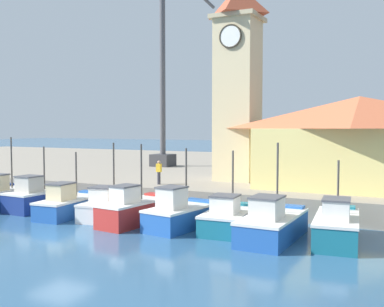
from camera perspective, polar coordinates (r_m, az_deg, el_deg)
ground_plane at (r=22.09m, az=-16.25°, el=-10.46°), size 300.00×300.00×0.00m
quay_wharf at (r=46.90m, az=8.36°, el=-2.26°), size 120.00×40.00×1.33m
fishing_boat_left_outer at (r=31.78m, az=-22.75°, el=-4.96°), size 2.21×5.13×4.57m
fishing_boat_left_inner at (r=30.08m, az=-18.98°, el=-5.32°), size 2.28×4.20×4.00m
fishing_boat_mid_left at (r=27.57m, az=-15.27°, el=-6.22°), size 2.22×4.94×3.74m
fishing_boat_center at (r=26.42m, az=-10.45°, el=-6.64°), size 2.69×4.47×4.33m
fishing_boat_mid_right at (r=24.59m, az=-7.34°, el=-7.08°), size 2.28×4.72×4.31m
fishing_boat_right_inner at (r=23.38m, az=-1.59°, el=-7.67°), size 2.54×4.44×4.13m
fishing_boat_right_outer at (r=22.85m, az=4.74°, el=-8.16°), size 2.36×4.35×4.04m
fishing_boat_far_right at (r=21.38m, az=10.16°, el=-8.81°), size 2.28×5.15×4.50m
fishing_boat_end_right at (r=21.57m, az=17.90°, el=-8.77°), size 2.40×4.98×3.70m
clock_tower at (r=33.22m, az=5.83°, el=9.46°), size 3.33×3.33×15.70m
warehouse_right at (r=29.63m, az=20.44°, el=1.36°), size 12.57×5.94×5.80m
port_crane_near at (r=45.27m, az=-3.49°, el=8.98°), size 2.68×10.86×20.45m
dock_worker_near_tower at (r=30.68m, az=-4.23°, el=-2.36°), size 0.34×0.22×1.62m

